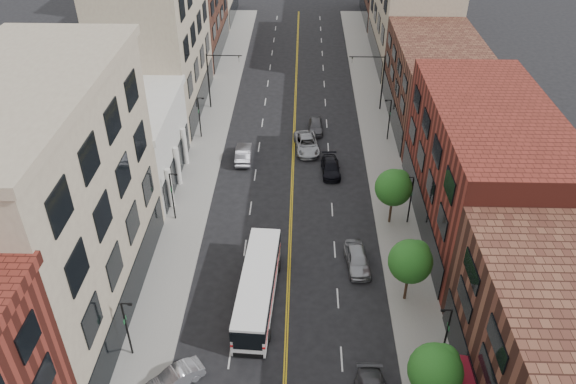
# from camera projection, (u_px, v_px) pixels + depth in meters

# --- Properties ---
(sidewalk_left) EXTENTS (4.00, 110.00, 0.15)m
(sidewalk_left) POSITION_uv_depth(u_px,v_px,m) (203.00, 159.00, 62.49)
(sidewalk_left) COLOR gray
(sidewalk_left) RESTS_ON ground
(sidewalk_right) EXTENTS (4.00, 110.00, 0.15)m
(sidewalk_right) POSITION_uv_depth(u_px,v_px,m) (383.00, 162.00, 62.05)
(sidewalk_right) COLOR gray
(sidewalk_right) RESTS_ON ground
(bldg_l_tanoffice) EXTENTS (10.00, 22.00, 18.00)m
(bldg_l_tanoffice) POSITION_uv_depth(u_px,v_px,m) (46.00, 211.00, 39.48)
(bldg_l_tanoffice) COLOR gray
(bldg_l_tanoffice) RESTS_ON ground
(bldg_l_white) EXTENTS (10.00, 14.00, 8.00)m
(bldg_l_white) POSITION_uv_depth(u_px,v_px,m) (126.00, 145.00, 57.13)
(bldg_l_white) COLOR silver
(bldg_l_white) RESTS_ON ground
(bldg_l_far_a) EXTENTS (10.00, 20.00, 18.00)m
(bldg_l_far_a) POSITION_uv_depth(u_px,v_px,m) (156.00, 40.00, 68.28)
(bldg_l_far_a) COLOR gray
(bldg_l_far_a) RESTS_ON ground
(bldg_l_far_b) EXTENTS (10.00, 20.00, 15.00)m
(bldg_l_far_b) POSITION_uv_depth(u_px,v_px,m) (186.00, 5.00, 85.59)
(bldg_l_far_b) COLOR #502A20
(bldg_l_far_b) RESTS_ON ground
(bldg_r_mid) EXTENTS (10.00, 22.00, 12.00)m
(bldg_r_mid) POSITION_uv_depth(u_px,v_px,m) (483.00, 171.00, 49.47)
(bldg_r_mid) COLOR maroon
(bldg_r_mid) RESTS_ON ground
(bldg_r_far_a) EXTENTS (10.00, 20.00, 10.00)m
(bldg_r_far_a) POSITION_uv_depth(u_px,v_px,m) (436.00, 84.00, 67.32)
(bldg_r_far_a) COLOR #502A20
(bldg_r_far_a) RESTS_ON ground
(bldg_r_far_b) EXTENTS (10.00, 22.00, 14.00)m
(bldg_r_far_b) POSITION_uv_depth(u_px,v_px,m) (411.00, 14.00, 83.47)
(bldg_r_far_b) COLOR gray
(bldg_r_far_b) RESTS_ON ground
(tree_r_1) EXTENTS (3.40, 3.40, 5.59)m
(tree_r_1) POSITION_uv_depth(u_px,v_px,m) (437.00, 369.00, 34.31)
(tree_r_1) COLOR black
(tree_r_1) RESTS_ON sidewalk_right
(tree_r_2) EXTENTS (3.40, 3.40, 5.59)m
(tree_r_2) POSITION_uv_depth(u_px,v_px,m) (412.00, 260.00, 42.54)
(tree_r_2) COLOR black
(tree_r_2) RESTS_ON sidewalk_right
(tree_r_3) EXTENTS (3.40, 3.40, 5.59)m
(tree_r_3) POSITION_uv_depth(u_px,v_px,m) (394.00, 186.00, 50.76)
(tree_r_3) COLOR black
(tree_r_3) RESTS_ON sidewalk_right
(lamp_l_1) EXTENTS (0.81, 0.55, 5.05)m
(lamp_l_1) POSITION_uv_depth(u_px,v_px,m) (127.00, 326.00, 38.65)
(lamp_l_1) COLOR black
(lamp_l_1) RESTS_ON sidewalk_left
(lamp_l_2) EXTENTS (0.81, 0.55, 5.05)m
(lamp_l_2) POSITION_uv_depth(u_px,v_px,m) (173.00, 194.00, 51.82)
(lamp_l_2) COLOR black
(lamp_l_2) RESTS_ON sidewalk_left
(lamp_l_3) EXTENTS (0.81, 0.55, 5.05)m
(lamp_l_3) POSITION_uv_depth(u_px,v_px,m) (200.00, 115.00, 64.98)
(lamp_l_3) COLOR black
(lamp_l_3) RESTS_ON sidewalk_left
(lamp_r_1) EXTENTS (0.81, 0.55, 5.05)m
(lamp_r_1) POSITION_uv_depth(u_px,v_px,m) (446.00, 333.00, 38.16)
(lamp_r_1) COLOR black
(lamp_r_1) RESTS_ON sidewalk_right
(lamp_r_2) EXTENTS (0.81, 0.55, 5.05)m
(lamp_r_2) POSITION_uv_depth(u_px,v_px,m) (410.00, 198.00, 51.33)
(lamp_r_2) COLOR black
(lamp_r_2) RESTS_ON sidewalk_right
(lamp_r_3) EXTENTS (0.81, 0.55, 5.05)m
(lamp_r_3) POSITION_uv_depth(u_px,v_px,m) (389.00, 118.00, 64.50)
(lamp_r_3) COLOR black
(lamp_r_3) RESTS_ON sidewalk_right
(signal_mast_left) EXTENTS (4.49, 0.18, 7.20)m
(signal_mast_left) POSITION_uv_depth(u_px,v_px,m) (214.00, 74.00, 70.60)
(signal_mast_left) COLOR black
(signal_mast_left) RESTS_ON sidewalk_left
(signal_mast_right) EXTENTS (4.49, 0.18, 7.20)m
(signal_mast_right) POSITION_uv_depth(u_px,v_px,m) (377.00, 76.00, 70.14)
(signal_mast_right) COLOR black
(signal_mast_right) RESTS_ON sidewalk_right
(city_bus) EXTENTS (3.23, 11.51, 2.93)m
(city_bus) POSITION_uv_depth(u_px,v_px,m) (258.00, 286.00, 43.67)
(city_bus) COLOR white
(city_bus) RESTS_ON ground
(car_angle_b) EXTENTS (3.99, 3.50, 1.31)m
(car_angle_b) POSITION_uv_depth(u_px,v_px,m) (175.00, 378.00, 37.90)
(car_angle_b) COLOR silver
(car_angle_b) RESTS_ON ground
(car_parked_far) EXTENTS (2.32, 4.82, 1.59)m
(car_parked_far) POSITION_uv_depth(u_px,v_px,m) (357.00, 259.00, 47.62)
(car_parked_far) COLOR #96989D
(car_parked_far) RESTS_ON ground
(car_lane_behind) EXTENTS (1.89, 4.89, 1.59)m
(car_lane_behind) POSITION_uv_depth(u_px,v_px,m) (243.00, 154.00, 62.05)
(car_lane_behind) COLOR #58575D
(car_lane_behind) RESTS_ON ground
(car_lane_a) EXTENTS (2.13, 4.76, 1.36)m
(car_lane_a) POSITION_uv_depth(u_px,v_px,m) (331.00, 167.00, 59.92)
(car_lane_a) COLOR black
(car_lane_a) RESTS_ON ground
(car_lane_b) EXTENTS (3.27, 5.93, 1.57)m
(car_lane_b) POSITION_uv_depth(u_px,v_px,m) (307.00, 144.00, 63.88)
(car_lane_b) COLOR #9B9DA2
(car_lane_b) RESTS_ON ground
(car_lane_c) EXTENTS (1.73, 4.25, 1.44)m
(car_lane_c) POSITION_uv_depth(u_px,v_px,m) (316.00, 126.00, 67.60)
(car_lane_c) COLOR #4D4D52
(car_lane_c) RESTS_ON ground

